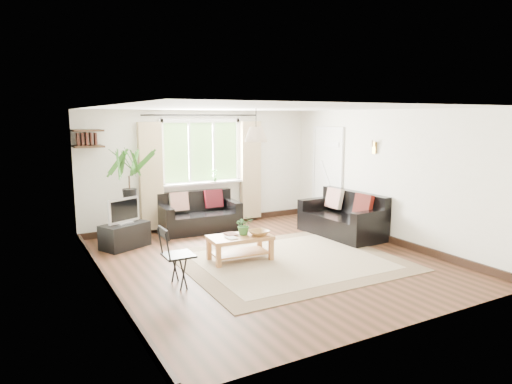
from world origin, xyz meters
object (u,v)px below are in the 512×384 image
sofa_back (200,213)px  palm_stand (130,195)px  tv_stand (125,236)px  folding_chair (179,256)px  coffee_table (240,248)px  sofa_right (341,215)px

sofa_back → palm_stand: bearing=-175.3°
tv_stand → palm_stand: bearing=36.9°
palm_stand → sofa_back: bearing=2.4°
sofa_back → folding_chair: folding_chair is taller
tv_stand → palm_stand: palm_stand is taller
sofa_back → coffee_table: (-0.16, -2.09, -0.17)m
palm_stand → folding_chair: (-0.01, -2.61, -0.44)m
palm_stand → folding_chair: palm_stand is taller
coffee_table → folding_chair: 1.37m
coffee_table → folding_chair: (-1.22, -0.58, 0.21)m
folding_chair → coffee_table: bearing=-64.4°
sofa_back → folding_chair: size_ratio=1.89×
sofa_right → palm_stand: palm_stand is taller
sofa_back → folding_chair: bearing=-115.1°
sofa_back → tv_stand: bearing=-161.6°
sofa_right → tv_stand: 4.03m
coffee_table → tv_stand: tv_stand is taller
sofa_back → sofa_right: size_ratio=0.93×
sofa_right → palm_stand: bearing=-116.7°
coffee_table → folding_chair: size_ratio=1.19×
sofa_back → coffee_table: sofa_back is taller
sofa_back → palm_stand: size_ratio=0.91×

